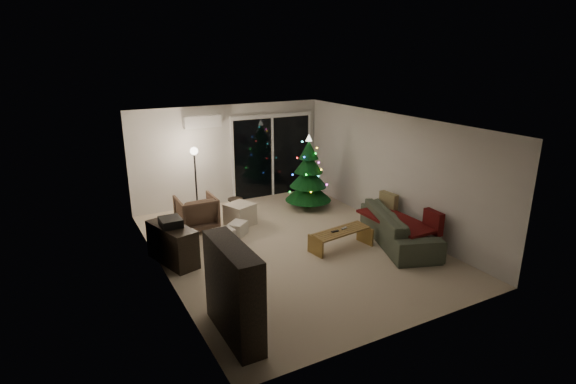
# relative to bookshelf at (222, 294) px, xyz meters

# --- Properties ---
(room) EXTENTS (6.50, 7.51, 2.60)m
(room) POSITION_rel_bookshelf_xyz_m (2.71, 3.70, 0.34)
(room) COLOR beige
(room) RESTS_ON ground
(bookshelf) EXTENTS (0.72, 1.39, 1.35)m
(bookshelf) POSITION_rel_bookshelf_xyz_m (0.00, 0.00, 0.00)
(bookshelf) COLOR black
(bookshelf) RESTS_ON floor
(media_cabinet) EXTENTS (0.73, 1.23, 0.72)m
(media_cabinet) POSITION_rel_bookshelf_xyz_m (0.00, 2.63, -0.31)
(media_cabinet) COLOR black
(media_cabinet) RESTS_ON floor
(stereo) EXTENTS (0.36, 0.43, 0.15)m
(stereo) POSITION_rel_bookshelf_xyz_m (0.00, 2.63, 0.12)
(stereo) COLOR black
(stereo) RESTS_ON media_cabinet
(armchair) EXTENTS (0.82, 0.85, 0.76)m
(armchair) POSITION_rel_bookshelf_xyz_m (0.88, 4.01, -0.29)
(armchair) COLOR #433029
(armchair) RESTS_ON floor
(ottoman) EXTENTS (0.71, 0.71, 0.49)m
(ottoman) POSITION_rel_bookshelf_xyz_m (1.82, 3.81, -0.43)
(ottoman) COLOR beige
(ottoman) RESTS_ON floor
(cardboard_box_a) EXTENTS (0.48, 0.38, 0.32)m
(cardboard_box_a) POSITION_rel_bookshelf_xyz_m (1.08, 2.96, -0.51)
(cardboard_box_a) COLOR silver
(cardboard_box_a) RESTS_ON floor
(cardboard_box_b) EXTENTS (0.51, 0.49, 0.28)m
(cardboard_box_b) POSITION_rel_bookshelf_xyz_m (1.54, 3.27, -0.53)
(cardboard_box_b) COLOR silver
(cardboard_box_b) RESTS_ON floor
(side_table) EXTENTS (0.38, 0.38, 0.45)m
(side_table) POSITION_rel_bookshelf_xyz_m (1.92, 4.32, -0.45)
(side_table) COLOR black
(side_table) RESTS_ON floor
(floor_lamp) EXTENTS (0.26, 0.26, 1.61)m
(floor_lamp) POSITION_rel_bookshelf_xyz_m (1.13, 4.76, 0.13)
(floor_lamp) COLOR black
(floor_lamp) RESTS_ON floor
(sofa) EXTENTS (1.66, 2.50, 0.68)m
(sofa) POSITION_rel_bookshelf_xyz_m (4.30, 1.36, -0.33)
(sofa) COLOR #414B38
(sofa) RESTS_ON floor
(sofa_throw) EXTENTS (0.73, 1.68, 0.06)m
(sofa_throw) POSITION_rel_bookshelf_xyz_m (4.20, 1.36, -0.18)
(sofa_throw) COLOR #640A0E
(sofa_throw) RESTS_ON sofa
(cushion_a) EXTENTS (0.17, 0.46, 0.45)m
(cushion_a) POSITION_rel_bookshelf_xyz_m (4.55, 2.01, -0.06)
(cushion_a) COLOR tan
(cushion_a) RESTS_ON sofa
(cushion_b) EXTENTS (0.17, 0.46, 0.45)m
(cushion_b) POSITION_rel_bookshelf_xyz_m (4.55, 0.71, -0.06)
(cushion_b) COLOR #640A0E
(cushion_b) RESTS_ON sofa
(coffee_table) EXTENTS (1.29, 0.61, 0.39)m
(coffee_table) POSITION_rel_bookshelf_xyz_m (3.07, 1.64, -0.48)
(coffee_table) COLOR olive
(coffee_table) RESTS_ON floor
(remote_a) EXTENTS (0.16, 0.05, 0.02)m
(remote_a) POSITION_rel_bookshelf_xyz_m (2.92, 1.64, -0.27)
(remote_a) COLOR black
(remote_a) RESTS_ON coffee_table
(remote_b) EXTENTS (0.15, 0.09, 0.02)m
(remote_b) POSITION_rel_bookshelf_xyz_m (3.17, 1.69, -0.27)
(remote_b) COLOR slate
(remote_b) RESTS_ON coffee_table
(christmas_tree) EXTENTS (1.51, 1.51, 1.85)m
(christmas_tree) POSITION_rel_bookshelf_xyz_m (3.76, 4.07, 0.25)
(christmas_tree) COLOR #0D401A
(christmas_tree) RESTS_ON floor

